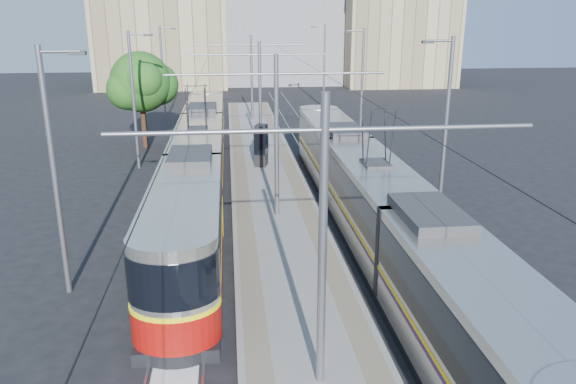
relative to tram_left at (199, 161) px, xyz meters
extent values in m
plane|color=black|center=(3.60, -12.64, -1.71)|extent=(160.00, 160.00, 0.00)
cube|color=gray|center=(3.60, 4.36, -1.56)|extent=(4.00, 50.00, 0.30)
cube|color=gray|center=(2.15, 4.36, -1.40)|extent=(0.70, 50.00, 0.01)
cube|color=gray|center=(5.05, 4.36, -1.40)|extent=(0.70, 50.00, 0.01)
cube|color=gray|center=(-0.72, 4.36, -1.69)|extent=(0.07, 70.00, 0.03)
cube|color=gray|center=(0.72, 4.36, -1.69)|extent=(0.07, 70.00, 0.03)
cube|color=gray|center=(6.48, 4.36, -1.69)|extent=(0.07, 70.00, 0.03)
cube|color=gray|center=(7.92, 4.36, -1.69)|extent=(0.07, 70.00, 0.03)
cube|color=silver|center=(0.00, -15.64, -1.70)|extent=(1.20, 5.00, 0.01)
cube|color=black|center=(0.00, 0.00, -1.51)|extent=(2.30, 30.51, 0.40)
cube|color=beige|center=(0.00, 0.00, 0.14)|extent=(2.40, 28.91, 2.90)
cube|color=black|center=(0.00, 0.00, 0.64)|extent=(2.43, 28.91, 1.30)
cube|color=#FFF40D|center=(0.00, 0.00, -0.26)|extent=(2.43, 28.91, 0.12)
cube|color=#A20D09|center=(0.00, 0.00, -0.76)|extent=(2.42, 28.91, 1.10)
cube|color=#2D2D30|center=(0.00, 0.00, 1.74)|extent=(1.68, 3.00, 0.30)
cube|color=black|center=(7.20, -7.65, -1.51)|extent=(2.30, 29.72, 0.40)
cube|color=#ADAA9E|center=(7.20, -7.65, 0.14)|extent=(2.40, 28.12, 2.90)
cube|color=black|center=(7.20, -7.65, 0.64)|extent=(2.43, 28.12, 1.30)
cube|color=#E1B90B|center=(7.20, -7.65, -0.26)|extent=(2.43, 28.12, 0.12)
cube|color=#341448|center=(7.20, -7.65, -0.41)|extent=(2.43, 28.12, 0.10)
cube|color=#2D2D30|center=(7.20, -7.65, 1.74)|extent=(1.68, 3.00, 0.30)
cylinder|color=slate|center=(3.60, -16.64, 2.09)|extent=(0.20, 0.20, 7.00)
cylinder|color=slate|center=(3.60, -16.64, 4.79)|extent=(9.20, 0.10, 0.10)
cylinder|color=slate|center=(3.60, -4.64, 2.09)|extent=(0.20, 0.20, 7.00)
cylinder|color=slate|center=(3.60, -4.64, 4.79)|extent=(9.20, 0.10, 0.10)
cylinder|color=slate|center=(3.60, 7.36, 2.09)|extent=(0.20, 0.20, 7.00)
cylinder|color=slate|center=(3.60, 7.36, 4.79)|extent=(9.20, 0.10, 0.10)
cylinder|color=slate|center=(3.60, 19.36, 2.09)|extent=(0.20, 0.20, 7.00)
cylinder|color=slate|center=(3.60, 19.36, 4.79)|extent=(9.20, 0.10, 0.10)
cylinder|color=black|center=(0.00, 4.36, 3.84)|extent=(0.02, 70.00, 0.02)
cylinder|color=black|center=(7.20, 4.36, 3.84)|extent=(0.02, 70.00, 0.02)
cylinder|color=slate|center=(-3.90, -10.64, 2.29)|extent=(0.18, 0.18, 8.00)
cube|color=#2D2D30|center=(-2.80, -10.64, 6.04)|extent=(0.50, 0.22, 0.12)
cylinder|color=slate|center=(-3.90, 5.36, 2.29)|extent=(0.18, 0.18, 8.00)
cube|color=#2D2D30|center=(-2.80, 5.36, 6.04)|extent=(0.50, 0.22, 0.12)
cylinder|color=slate|center=(-3.90, 21.36, 2.29)|extent=(0.18, 0.18, 8.00)
cube|color=#2D2D30|center=(-2.80, 21.36, 6.04)|extent=(0.50, 0.22, 0.12)
cylinder|color=slate|center=(11.10, -4.64, 2.29)|extent=(0.18, 0.18, 8.00)
cube|color=#2D2D30|center=(10.00, -4.64, 6.04)|extent=(0.50, 0.22, 0.12)
cylinder|color=slate|center=(11.10, 11.36, 2.29)|extent=(0.18, 0.18, 8.00)
cube|color=#2D2D30|center=(10.00, 11.36, 6.04)|extent=(0.50, 0.22, 0.12)
cylinder|color=slate|center=(11.10, 27.36, 2.29)|extent=(0.18, 0.18, 8.00)
cube|color=#2D2D30|center=(10.00, 27.36, 6.04)|extent=(0.50, 0.22, 0.12)
cube|color=black|center=(3.44, 4.09, -0.20)|extent=(0.87, 1.18, 2.42)
cube|color=black|center=(3.44, 4.09, -0.04)|extent=(0.92, 1.23, 1.26)
cylinder|color=#382314|center=(-4.27, 11.07, -0.34)|extent=(0.37, 0.37, 2.72)
sphere|color=#164E17|center=(-4.27, 11.07, 2.81)|extent=(4.09, 4.09, 4.09)
sphere|color=#164E17|center=(-3.24, 11.75, 2.55)|extent=(2.89, 2.89, 2.89)
cube|color=tan|center=(-6.40, 47.36, 5.36)|extent=(16.00, 12.00, 14.13)
cube|color=gray|center=(9.60, 51.36, 5.54)|extent=(18.00, 14.00, 14.49)
cube|color=tan|center=(23.60, 45.36, 3.76)|extent=(14.00, 10.00, 10.93)
camera|label=1|loc=(1.58, -28.19, 7.11)|focal=35.00mm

